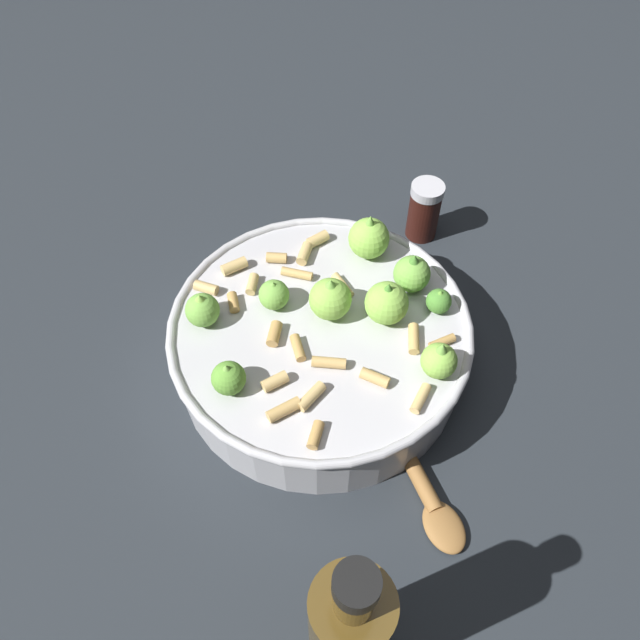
% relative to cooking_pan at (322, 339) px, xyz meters
% --- Properties ---
extents(ground_plane, '(2.40, 2.40, 0.00)m').
position_rel_cooking_pan_xyz_m(ground_plane, '(-0.00, 0.00, -0.04)').
color(ground_plane, '#23282D').
extents(cooking_pan, '(0.31, 0.31, 0.12)m').
position_rel_cooking_pan_xyz_m(cooking_pan, '(0.00, 0.00, 0.00)').
color(cooking_pan, '#B7B7BC').
rests_on(cooking_pan, ground).
extents(pepper_shaker, '(0.04, 0.04, 0.08)m').
position_rel_cooking_pan_xyz_m(pepper_shaker, '(0.17, -0.16, -0.00)').
color(pepper_shaker, '#33140F').
rests_on(pepper_shaker, ground).
extents(olive_oil_bottle, '(0.06, 0.06, 0.22)m').
position_rel_cooking_pan_xyz_m(olive_oil_bottle, '(-0.29, 0.03, 0.05)').
color(olive_oil_bottle, '#4C3814').
rests_on(olive_oil_bottle, ground).
extents(wooden_spoon, '(0.22, 0.07, 0.02)m').
position_rel_cooking_pan_xyz_m(wooden_spoon, '(-0.14, -0.06, -0.03)').
color(wooden_spoon, olive).
rests_on(wooden_spoon, ground).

